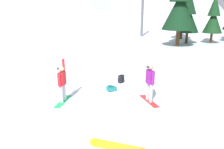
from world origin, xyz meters
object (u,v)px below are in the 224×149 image
object	(u,v)px
pine_tree_slender	(189,15)
pine_tree_tall	(214,17)
snowboarder_midground	(150,82)
ski_lift_tower	(143,1)
backpack_black	(121,79)
loose_snowboard_near_right	(118,147)
backpack_teal	(111,88)
pine_tree_broad	(183,4)
pine_tree_short	(180,4)
snowboarder_foreground	(62,83)

from	to	relation	value
pine_tree_slender	pine_tree_tall	bearing A→B (deg)	17.30
snowboarder_midground	pine_tree_tall	size ratio (longest dim) A/B	0.31
snowboarder_midground	ski_lift_tower	distance (m)	24.96
backpack_black	pine_tree_slender	world-z (taller)	pine_tree_slender
loose_snowboard_near_right	pine_tree_tall	world-z (taller)	pine_tree_tall
snowboarder_midground	backpack_teal	size ratio (longest dim) A/B	3.15
loose_snowboard_near_right	pine_tree_broad	xyz separation A→B (m)	(2.04, 26.87, 4.40)
loose_snowboard_near_right	backpack_teal	distance (m)	5.18
pine_tree_slender	pine_tree_short	xyz separation A→B (m)	(-1.03, -2.63, 1.28)
pine_tree_slender	pine_tree_short	distance (m)	3.10
loose_snowboard_near_right	ski_lift_tower	distance (m)	29.00
snowboarder_midground	pine_tree_short	bearing A→B (deg)	85.91
snowboarder_midground	loose_snowboard_near_right	xyz separation A→B (m)	(-0.47, -4.07, -0.79)
loose_snowboard_near_right	snowboarder_foreground	bearing A→B (deg)	137.78
loose_snowboard_near_right	pine_tree_broad	world-z (taller)	pine_tree_broad
snowboarder_foreground	backpack_black	size ratio (longest dim) A/B	4.10
backpack_teal	pine_tree_tall	world-z (taller)	pine_tree_tall
backpack_teal	pine_tree_broad	size ratio (longest dim) A/B	0.07
snowboarder_foreground	pine_tree_slender	bearing A→B (deg)	73.39
snowboarder_foreground	pine_tree_tall	bearing A→B (deg)	67.19
backpack_black	pine_tree_broad	size ratio (longest dim) A/B	0.06
pine_tree_slender	ski_lift_tower	xyz separation A→B (m)	(-6.13, 5.38, 1.80)
snowboarder_foreground	loose_snowboard_near_right	world-z (taller)	snowboarder_foreground
backpack_teal	backpack_black	world-z (taller)	backpack_black
snowboarder_foreground	backpack_black	world-z (taller)	snowboarder_foreground
backpack_black	pine_tree_tall	bearing A→B (deg)	68.54
loose_snowboard_near_right	ski_lift_tower	world-z (taller)	ski_lift_tower
snowboarder_foreground	pine_tree_slender	distance (m)	21.00
loose_snowboard_near_right	pine_tree_short	bearing A→B (deg)	85.41
snowboarder_foreground	backpack_teal	world-z (taller)	snowboarder_foreground
pine_tree_broad	backpack_teal	bearing A→B (deg)	-99.32
backpack_teal	ski_lift_tower	xyz separation A→B (m)	(-1.90, 23.44, 4.87)
pine_tree_short	ski_lift_tower	bearing A→B (deg)	122.45
pine_tree_broad	snowboarder_midground	bearing A→B (deg)	-93.94
pine_tree_slender	pine_tree_broad	size ratio (longest dim) A/B	0.71
pine_tree_short	ski_lift_tower	xyz separation A→B (m)	(-5.09, 8.01, 0.52)
backpack_black	pine_tree_short	bearing A→B (deg)	77.78
snowboarder_midground	pine_tree_slender	size ratio (longest dim) A/B	0.30
backpack_black	pine_tree_tall	world-z (taller)	pine_tree_tall
snowboarder_midground	ski_lift_tower	bearing A→B (deg)	99.18
snowboarder_foreground	pine_tree_short	bearing A→B (deg)	74.15
pine_tree_tall	pine_tree_short	size ratio (longest dim) A/B	0.67
backpack_teal	ski_lift_tower	size ratio (longest dim) A/B	0.06
pine_tree_short	loose_snowboard_near_right	bearing A→B (deg)	-94.59
snowboarder_foreground	pine_tree_slender	xyz separation A→B (m)	(5.97, 20.00, 2.29)
pine_tree_broad	loose_snowboard_near_right	bearing A→B (deg)	-94.34
pine_tree_tall	pine_tree_short	bearing A→B (deg)	-137.67
pine_tree_slender	pine_tree_tall	world-z (taller)	pine_tree_slender
snowboarder_foreground	ski_lift_tower	world-z (taller)	ski_lift_tower
snowboarder_midground	backpack_black	size ratio (longest dim) A/B	3.68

